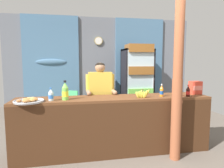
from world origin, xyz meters
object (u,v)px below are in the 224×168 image
at_px(bottle_shelf_rack, 100,95).
at_px(soda_bottle_orange_soda, 162,91).
at_px(soda_bottle_lime_soda, 65,92).
at_px(soda_bottle_iced_tea, 178,91).
at_px(soda_bottle_water, 51,95).
at_px(stall_counter, 116,120).
at_px(shopkeeper, 100,92).
at_px(snack_box_crackers, 195,88).
at_px(pastry_tray, 29,101).
at_px(soda_bottle_cola, 188,92).
at_px(banana_bunch, 142,94).
at_px(plastic_lawn_chair, 68,106).
at_px(drink_fridge, 137,80).
at_px(timber_post, 177,83).

xyz_separation_m(bottle_shelf_rack, soda_bottle_orange_soda, (0.82, -1.99, 0.38)).
distance_m(soda_bottle_lime_soda, soda_bottle_iced_tea, 1.89).
bearing_deg(soda_bottle_iced_tea, soda_bottle_water, 179.44).
bearing_deg(soda_bottle_water, stall_counter, 0.44).
bearing_deg(shopkeeper, soda_bottle_orange_soda, -30.28).
xyz_separation_m(soda_bottle_iced_tea, snack_box_crackers, (0.47, 0.20, 0.03)).
xyz_separation_m(shopkeeper, pastry_tray, (-1.15, -0.67, 0.01)).
height_order(soda_bottle_cola, banana_bunch, soda_bottle_cola).
relative_size(shopkeeper, soda_bottle_orange_soda, 7.13).
relative_size(bottle_shelf_rack, snack_box_crackers, 5.45).
bearing_deg(plastic_lawn_chair, soda_bottle_water, -96.36).
bearing_deg(bottle_shelf_rack, soda_bottle_iced_tea, -62.15).
height_order(shopkeeper, pastry_tray, shopkeeper).
height_order(drink_fridge, snack_box_crackers, drink_fridge).
bearing_deg(snack_box_crackers, stall_counter, -173.58).
height_order(timber_post, snack_box_crackers, timber_post).
bearing_deg(drink_fridge, soda_bottle_iced_tea, -85.62).
bearing_deg(snack_box_crackers, pastry_tray, -175.36).
distance_m(pastry_tray, banana_bunch, 1.77).
xyz_separation_m(timber_post, snack_box_crackers, (0.64, 0.49, -0.15)).
bearing_deg(soda_bottle_lime_soda, bottle_shelf_rack, 68.09).
bearing_deg(soda_bottle_cola, snack_box_crackers, 38.61).
bearing_deg(soda_bottle_water, shopkeeper, 36.31).
bearing_deg(soda_bottle_cola, bottle_shelf_rack, 121.15).
xyz_separation_m(soda_bottle_lime_soda, soda_bottle_iced_tea, (1.89, -0.05, -0.04)).
bearing_deg(shopkeeper, bottle_shelf_rack, 82.99).
xyz_separation_m(stall_counter, soda_bottle_water, (-1.02, -0.01, 0.46)).
bearing_deg(shopkeeper, snack_box_crackers, -14.20).
relative_size(timber_post, banana_bunch, 9.46).
xyz_separation_m(soda_bottle_lime_soda, soda_bottle_orange_soda, (1.62, 0.01, -0.04)).
height_order(stall_counter, bottle_shelf_rack, bottle_shelf_rack).
bearing_deg(soda_bottle_water, banana_bunch, -0.86).
xyz_separation_m(timber_post, soda_bottle_lime_soda, (-1.72, 0.34, -0.14)).
height_order(drink_fridge, pastry_tray, drink_fridge).
relative_size(soda_bottle_lime_soda, pastry_tray, 0.71).
relative_size(plastic_lawn_chair, soda_bottle_iced_tea, 4.02).
height_order(stall_counter, timber_post, timber_post).
distance_m(soda_bottle_cola, soda_bottle_iced_tea, 0.18).
bearing_deg(soda_bottle_cola, plastic_lawn_chair, 140.71).
xyz_separation_m(soda_bottle_cola, snack_box_crackers, (0.29, 0.23, 0.03)).
bearing_deg(soda_bottle_water, plastic_lawn_chair, 83.64).
height_order(pastry_tray, banana_bunch, banana_bunch).
bearing_deg(drink_fridge, soda_bottle_lime_soda, -135.15).
relative_size(shopkeeper, soda_bottle_water, 7.58).
distance_m(soda_bottle_iced_tea, snack_box_crackers, 0.51).
relative_size(drink_fridge, soda_bottle_water, 9.79).
xyz_separation_m(drink_fridge, soda_bottle_lime_soda, (-1.75, -1.74, 0.00)).
xyz_separation_m(stall_counter, banana_bunch, (0.44, -0.03, 0.43)).
relative_size(stall_counter, plastic_lawn_chair, 3.81).
bearing_deg(stall_counter, soda_bottle_iced_tea, -1.51).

